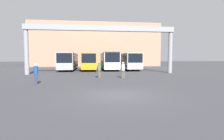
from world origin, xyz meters
TOP-DOWN VIEW (x-y plane):
  - ground_plane at (0.00, 0.00)m, footprint 200.00×200.00m
  - building_backdrop at (0.00, 40.55)m, footprint 33.90×12.00m
  - overhead_gantry at (0.00, 14.29)m, footprint 20.52×0.80m
  - bus_slot_0 at (-5.53, 22.78)m, footprint 2.58×11.29m
  - bus_slot_1 at (-1.84, 23.38)m, footprint 2.46×12.49m
  - bus_slot_2 at (1.84, 22.26)m, footprint 2.63×10.25m
  - bus_slot_3 at (5.53, 22.14)m, footprint 2.62×10.02m
  - pedestrian_near_left at (-6.11, 5.15)m, footprint 0.36×0.36m
  - pedestrian_far_center at (1.89, 8.43)m, footprint 0.37×0.37m
  - pedestrian_near_center at (-0.63, 9.00)m, footprint 0.36×0.36m

SIDE VIEW (x-z plane):
  - ground_plane at x=0.00m, z-range 0.00..0.00m
  - pedestrian_near_left at x=-6.11m, z-range 0.05..1.78m
  - pedestrian_near_center at x=-0.63m, z-range 0.05..1.78m
  - pedestrian_far_center at x=1.89m, z-range 0.05..1.83m
  - bus_slot_1 at x=-1.84m, z-range 0.23..3.22m
  - bus_slot_3 at x=5.53m, z-range 0.24..3.26m
  - bus_slot_0 at x=-5.53m, z-range 0.23..3.27m
  - bus_slot_2 at x=1.84m, z-range 0.24..3.42m
  - overhead_gantry at x=0.00m, z-range 2.06..8.66m
  - building_backdrop at x=0.00m, z-range 0.00..11.36m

